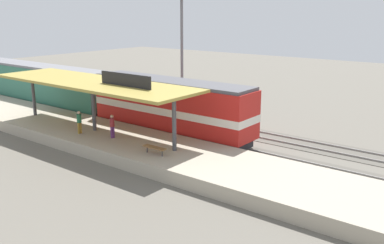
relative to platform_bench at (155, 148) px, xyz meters
The scene contains 11 objects.
ground_plane 11.06m from the platform_bench, 43.23° to the left, with size 120.00×120.00×0.00m, color #666056.
track_near 9.71m from the platform_bench, 51.41° to the left, with size 3.20×110.00×0.16m.
track_far 13.06m from the platform_bench, 35.35° to the left, with size 3.20×110.00×0.16m.
platform 7.70m from the platform_bench, 79.45° to the left, with size 6.00×44.00×0.90m, color #A89E89.
station_canopy 8.20m from the platform_bench, 79.32° to the left, with size 5.20×18.00×4.70m.
platform_bench is the anchor object (origin of this frame).
locomotive 7.16m from the platform_bench, 32.12° to the left, with size 2.93×14.43×4.44m.
passenger_carriage_single 22.60m from the platform_bench, 74.59° to the left, with size 2.90×20.00×4.24m.
light_mast 17.90m from the platform_bench, 33.01° to the left, with size 1.10×1.10×11.70m.
person_waiting 7.72m from the platform_bench, 88.96° to the left, with size 0.34×0.34×1.71m.
person_walking 5.00m from the platform_bench, 79.97° to the left, with size 0.34×0.34×1.71m.
Camera 1 is at (-25.05, -25.36, 9.83)m, focal length 40.15 mm.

